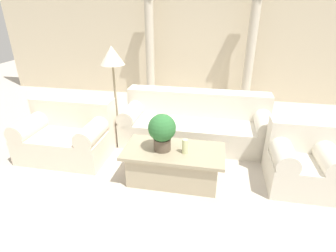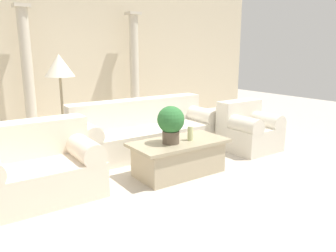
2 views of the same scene
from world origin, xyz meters
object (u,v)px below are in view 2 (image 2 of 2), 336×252
Objects in this scene: potted_plant at (171,122)px; armchair at (248,129)px; coffee_table at (179,157)px; loveseat at (36,166)px; floor_lamp at (60,71)px; sofa_long at (145,131)px.

potted_plant reaches higher than armchair.
coffee_table is at bearing -171.15° from armchair.
floor_lamp is (0.54, 0.67, 1.01)m from loveseat.
sofa_long is at bearing 81.80° from coffee_table.
sofa_long is 1.86× the size of loveseat.
floor_lamp is (-1.03, 1.08, 0.63)m from potted_plant.
armchair is at bearing -16.10° from floor_lamp.
loveseat is at bearing 165.52° from potted_plant.
sofa_long is 1.87× the size of coffee_table.
sofa_long is at bearing 22.68° from loveseat.
sofa_long reaches higher than armchair.
armchair is (1.76, 0.27, -0.38)m from potted_plant.
armchair is (1.61, 0.25, 0.11)m from coffee_table.
armchair is (2.79, -0.80, -1.01)m from floor_lamp.
floor_lamp reaches higher than potted_plant.
potted_plant is (-0.15, -0.02, 0.50)m from coffee_table.
floor_lamp is at bearing 138.11° from coffee_table.
potted_plant reaches higher than loveseat.
sofa_long is 1.30m from potted_plant.
floor_lamp is (-1.18, 1.05, 1.13)m from coffee_table.
loveseat is 1.61× the size of armchair.
floor_lamp reaches higher than loveseat.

